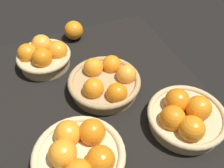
{
  "coord_description": "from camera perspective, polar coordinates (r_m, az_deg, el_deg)",
  "views": [
    {
      "loc": [
        56.95,
        -19.71,
        70.26
      ],
      "look_at": [
        0.65,
        3.77,
        7.0
      ],
      "focal_mm": 40.75,
      "sensor_mm": 36.0,
      "label": 1
    }
  ],
  "objects": [
    {
      "name": "market_tray",
      "position": [
        0.91,
        -2.34,
        -2.78
      ],
      "size": [
        84.0,
        72.0,
        3.0
      ],
      "primitive_type": "cube",
      "color": "black",
      "rests_on": "ground"
    },
    {
      "name": "basket_center",
      "position": [
        0.89,
        -1.45,
        0.52
      ],
      "size": [
        25.53,
        25.53,
        9.62
      ],
      "color": "tan",
      "rests_on": "market_tray"
    },
    {
      "name": "basket_near_left",
      "position": [
        1.02,
        -15.1,
        6.14
      ],
      "size": [
        20.74,
        20.74,
        10.59
      ],
      "color": "tan",
      "rests_on": "market_tray"
    },
    {
      "name": "basket_near_right",
      "position": [
        0.72,
        -7.29,
        -15.46
      ],
      "size": [
        25.71,
        25.71,
        10.59
      ],
      "color": "#D3BC8C",
      "rests_on": "market_tray"
    },
    {
      "name": "basket_far_right",
      "position": [
        0.82,
        16.19,
        -7.01
      ],
      "size": [
        24.53,
        24.53,
        11.24
      ],
      "color": "tan",
      "rests_on": "market_tray"
    },
    {
      "name": "loose_orange_front_gap",
      "position": [
        1.14,
        -8.6,
        11.81
      ],
      "size": [
        8.2,
        8.2,
        8.2
      ],
      "primitive_type": "sphere",
      "color": "orange",
      "rests_on": "market_tray"
    }
  ]
}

